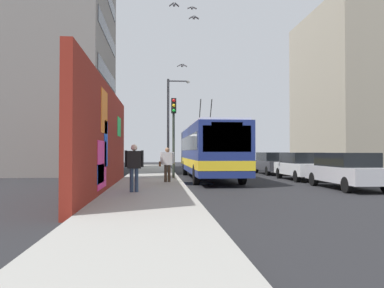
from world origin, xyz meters
The scene contains 15 objects.
ground_plane centered at (0.00, 0.00, 0.00)m, with size 80.00×80.00×0.00m, color #232326.
sidewalk_slab centered at (0.00, 1.60, 0.07)m, with size 48.00×3.20×0.15m, color #9E9B93.
graffiti_wall centered at (-4.24, 3.35, 2.15)m, with size 13.54×0.32×4.29m.
building_far_left centered at (10.38, 9.20, 10.95)m, with size 11.71×8.09×21.89m.
building_far_right centered at (15.27, -17.00, 7.55)m, with size 12.83×7.04×15.10m.
city_bus centered at (2.62, -1.80, 1.76)m, with size 12.09×2.58×4.94m.
parked_car_silver centered at (-3.90, -7.00, 0.84)m, with size 4.89×1.86×1.58m.
parked_car_white centered at (1.35, -7.00, 0.84)m, with size 4.50×1.90×1.58m.
parked_car_dark_gray centered at (7.09, -7.00, 0.83)m, with size 4.70×1.76×1.58m.
pedestrian_at_curb centered at (-1.27, 0.78, 1.13)m, with size 0.22×0.75×1.68m.
pedestrian_near_wall centered at (-5.86, 2.10, 1.18)m, with size 0.23×0.69×1.74m.
traffic_light centered at (1.41, 0.35, 3.16)m, with size 0.49×0.28×4.49m.
street_lamp centered at (8.81, 0.27, 4.13)m, with size 0.44×1.73×6.97m.
flying_pigeons centered at (0.46, -0.26, 8.52)m, with size 2.83×1.69×3.91m.
curbside_puddle centered at (-0.54, -0.60, 0.00)m, with size 2.11×2.11×0.00m, color black.
Camera 1 is at (-20.03, 1.24, 1.62)m, focal length 35.88 mm.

